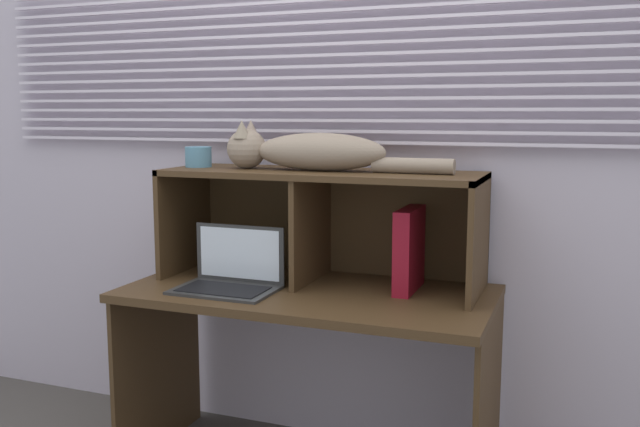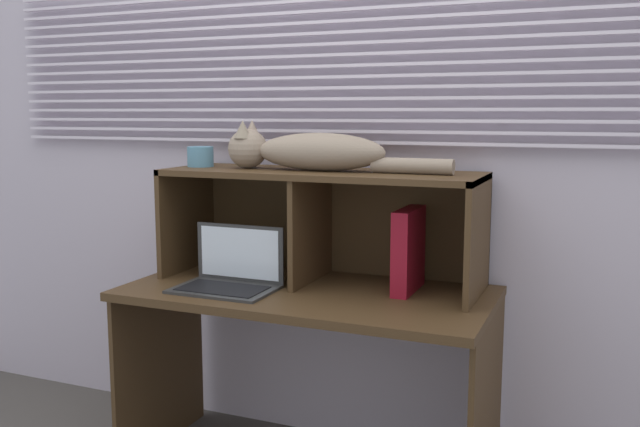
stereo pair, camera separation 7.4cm
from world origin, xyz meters
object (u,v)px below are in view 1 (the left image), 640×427
(cat, at_px, (305,151))
(book_stack, at_px, (240,267))
(laptop, at_px, (230,276))
(small_basket, at_px, (198,157))
(binder_upright, at_px, (409,250))

(cat, relative_size, book_stack, 3.33)
(laptop, bearing_deg, cat, 45.22)
(cat, bearing_deg, laptop, -134.78)
(cat, xyz_separation_m, book_stack, (-0.27, 0.00, -0.45))
(small_basket, bearing_deg, cat, -0.00)
(laptop, distance_m, binder_upright, 0.64)
(cat, distance_m, small_basket, 0.45)
(book_stack, height_order, small_basket, small_basket)
(book_stack, distance_m, small_basket, 0.46)
(cat, relative_size, binder_upright, 2.92)
(cat, height_order, laptop, cat)
(laptop, relative_size, book_stack, 1.37)
(cat, height_order, binder_upright, cat)
(binder_upright, bearing_deg, laptop, -160.87)
(laptop, bearing_deg, binder_upright, 19.13)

